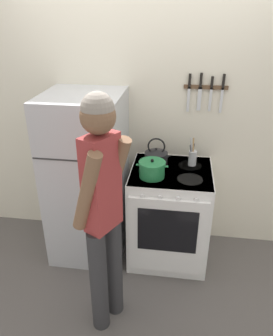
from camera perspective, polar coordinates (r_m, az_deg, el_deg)
ground_plane at (r=3.69m, az=0.93°, el=-10.62°), size 14.00×14.00×0.00m
wall_back at (r=3.11m, az=1.17°, el=8.74°), size 10.00×0.06×2.55m
refrigerator at (r=3.06m, az=-8.52°, el=-1.85°), size 0.67×0.71×1.58m
stove_range at (r=3.10m, az=5.69°, el=-8.13°), size 0.71×0.71×0.92m
dutch_oven_pot at (r=2.75m, az=2.72°, el=-0.20°), size 0.27×0.23×0.16m
tea_kettle at (r=2.99m, az=3.47°, el=2.09°), size 0.26×0.21×0.25m
utensil_jar at (r=2.99m, az=9.71°, el=1.87°), size 0.07×0.07×0.26m
person at (r=2.19m, az=-5.87°, el=-6.97°), size 0.40×0.44×1.80m
wall_knife_strip at (r=2.97m, az=11.96°, el=13.60°), size 0.38×0.03×0.34m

